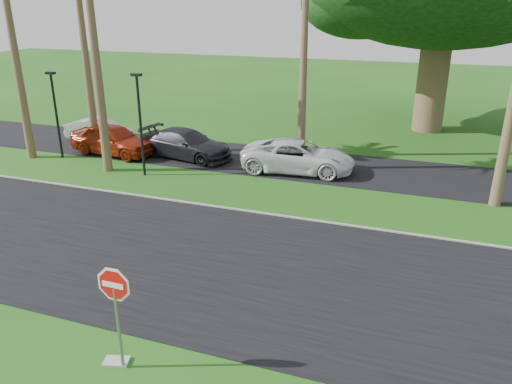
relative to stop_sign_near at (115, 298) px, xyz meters
The scene contains 12 objects.
ground 3.52m from the stop_sign_near, 99.46° to the left, with size 120.00×120.00×0.00m, color #1B4D13.
road 5.33m from the stop_sign_near, 95.71° to the left, with size 120.00×8.00×0.02m, color black.
parking_strip 15.61m from the stop_sign_near, 91.85° to the left, with size 120.00×5.00×0.02m, color black.
curb 9.23m from the stop_sign_near, 93.16° to the left, with size 120.00×0.12×0.06m, color gray.
stop_sign_near is the anchor object (origin of this frame).
streetlight_left 17.34m from the stop_sign_near, 133.83° to the left, with size 0.45×0.25×4.34m.
streetlight_right 13.24m from the stop_sign_near, 119.48° to the left, with size 0.45×0.25×4.64m.
car_silver 19.49m from the stop_sign_near, 127.32° to the left, with size 1.44×4.14×1.36m, color silver.
car_red 17.00m from the stop_sign_near, 125.21° to the left, with size 1.88×4.68×1.60m, color maroon.
car_dark 15.80m from the stop_sign_near, 111.98° to the left, with size 2.01×4.94×1.44m, color black.
car_minivan 14.44m from the stop_sign_near, 89.78° to the left, with size 2.44×5.28×1.47m, color silver.
utility_slab 1.76m from the stop_sign_near, 161.99° to the left, with size 0.55×0.35×0.06m, color #A4A39C.
Camera 1 is at (6.26, -10.38, 7.55)m, focal length 35.00 mm.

